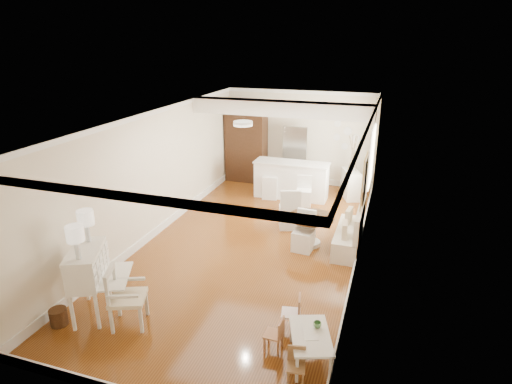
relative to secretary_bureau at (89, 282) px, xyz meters
The scene contains 20 objects.
room 4.11m from the secretary_bureau, 63.65° to the left, with size 9.00×9.04×2.82m.
secretary_bureau is the anchor object (origin of this frame).
gustavian_armchair 0.74m from the secretary_bureau, ahead, with size 0.57×0.57×0.99m, color beige.
wicker_basket 0.69m from the secretary_bureau, 128.89° to the right, with size 0.27×0.27×0.27m, color #482B16.
kids_table 3.60m from the secretary_bureau, ahead, with size 0.53×0.88×0.44m, color white.
kids_chair_a 3.05m from the secretary_bureau, ahead, with size 0.26×0.26×0.54m, color #B47952.
kids_chair_b 3.24m from the secretary_bureau, 11.15° to the left, with size 0.29×0.29×0.60m, color #A56E4B.
kids_chair_c 3.52m from the secretary_bureau, ahead, with size 0.24×0.24×0.50m, color #9E7348.
banquette 5.17m from the secretary_bureau, 44.79° to the left, with size 0.52×1.60×0.98m, color silver.
dining_table 4.56m from the secretary_bureau, 50.79° to the left, with size 0.98×0.98×0.67m, color #442A16.
slip_chair_near 4.28m from the secretary_bureau, 49.52° to the left, with size 0.41×0.43×0.86m, color white.
slip_chair_far 4.83m from the secretary_bureau, 62.62° to the left, with size 0.47×0.49×0.99m, color white.
breakfast_counter 6.49m from the secretary_bureau, 74.10° to the left, with size 2.05×0.65×1.03m, color white.
bar_stool_left 6.16m from the secretary_bureau, 78.44° to the left, with size 0.41×0.41×1.03m, color white.
bar_stool_right 5.85m from the secretary_bureau, 66.54° to the left, with size 0.37×0.37×0.93m, color white.
pantry_cabinet 7.34m from the secretary_bureau, 89.39° to the left, with size 1.20×0.60×2.30m, color #381E11.
fridge 7.56m from the secretary_bureau, 74.82° to the left, with size 0.75×0.65×1.80m, color silver.
sideboard 7.54m from the secretary_bureau, 63.57° to the left, with size 0.37×0.82×0.79m, color silver.
pencil_cup 3.64m from the secretary_bureau, ahead, with size 0.11×0.11×0.09m, color #528E53.
branch_vase 7.57m from the secretary_bureau, 63.83° to the left, with size 0.16×0.16×0.17m, color silver.
Camera 1 is at (2.70, -7.91, 4.28)m, focal length 30.00 mm.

